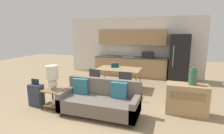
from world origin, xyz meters
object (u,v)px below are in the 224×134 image
object	(u,v)px
dining_chair_near_left	(97,79)
couch	(100,101)
side_table	(54,95)
table_lamp	(52,76)
laptop	(115,67)
vase	(193,77)
credenza	(186,99)
dining_table	(119,70)
suitcase	(36,95)
dining_chair_near_right	(126,82)
refrigerator	(179,58)

from	to	relation	value
dining_chair_near_left	couch	bearing A→B (deg)	124.74
side_table	couch	bearing A→B (deg)	3.56
table_lamp	laptop	world-z (taller)	table_lamp
vase	dining_chair_near_left	xyz separation A→B (m)	(-2.81, 0.61, -0.46)
table_lamp	credenza	distance (m)	3.48
side_table	credenza	xyz separation A→B (m)	(3.33, 0.78, 0.02)
dining_table	table_lamp	distance (m)	2.53
table_lamp	credenza	world-z (taller)	table_lamp
couch	dining_chair_near_left	world-z (taller)	couch
table_lamp	credenza	bearing A→B (deg)	12.92
vase	laptop	size ratio (longest dim) A/B	1.04
vase	suitcase	bearing A→B (deg)	-167.92
couch	laptop	bearing A→B (deg)	97.71
dining_chair_near_right	laptop	bearing A→B (deg)	-52.98
table_lamp	suitcase	bearing A→B (deg)	-174.94
dining_table	table_lamp	xyz separation A→B (m)	(-1.16, -2.24, 0.22)
suitcase	couch	bearing A→B (deg)	3.58
laptop	suitcase	distance (m)	2.79
dining_chair_near_right	dining_chair_near_left	distance (m)	1.01
side_table	suitcase	distance (m)	0.57
vase	suitcase	xyz separation A→B (m)	(-3.99, -0.85, -0.65)
side_table	dining_table	bearing A→B (deg)	63.39
vase	dining_chair_near_left	size ratio (longest dim) A/B	0.50
credenza	suitcase	xyz separation A→B (m)	(-3.89, -0.82, -0.07)
vase	laptop	world-z (taller)	vase
refrigerator	couch	xyz separation A→B (m)	(-1.91, -3.99, -0.63)
dining_table	dining_chair_near_right	size ratio (longest dim) A/B	1.84
couch	vase	bearing A→B (deg)	19.12
refrigerator	suitcase	xyz separation A→B (m)	(-3.77, -4.10, -0.66)
laptop	dining_table	bearing A→B (deg)	-12.15
laptop	suitcase	world-z (taller)	laptop
dining_table	side_table	xyz separation A→B (m)	(-1.13, -2.25, -0.31)
dining_table	table_lamp	size ratio (longest dim) A/B	2.46
credenza	suitcase	world-z (taller)	suitcase
laptop	dining_chair_near_left	bearing A→B (deg)	-147.35
couch	credenza	world-z (taller)	couch
dining_chair_near_right	credenza	bearing A→B (deg)	161.14
side_table	credenza	bearing A→B (deg)	13.22
dining_table	suitcase	size ratio (longest dim) A/B	2.04
credenza	dining_chair_near_left	size ratio (longest dim) A/B	1.14
refrigerator	vase	distance (m)	3.26
couch	side_table	bearing A→B (deg)	-176.44
dining_chair_near_right	suitcase	size ratio (longest dim) A/B	1.11
dining_table	credenza	size ratio (longest dim) A/B	1.62
dining_chair_near_left	vase	bearing A→B (deg)	175.62
laptop	credenza	bearing A→B (deg)	-62.62
dining_table	side_table	size ratio (longest dim) A/B	2.96
refrigerator	dining_chair_near_right	distance (m)	3.15
vase	suitcase	size ratio (longest dim) A/B	0.55
credenza	dining_chair_near_right	world-z (taller)	dining_chair_near_right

